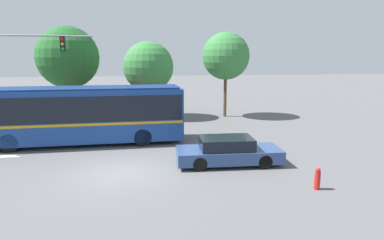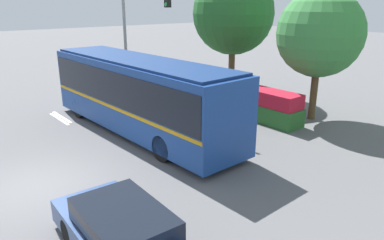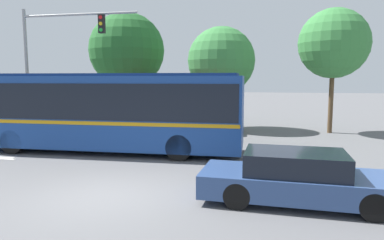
% 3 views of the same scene
% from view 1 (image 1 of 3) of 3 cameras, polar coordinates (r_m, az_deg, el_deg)
% --- Properties ---
extents(ground_plane, '(140.00, 140.00, 0.00)m').
position_cam_1_polar(ground_plane, '(14.82, -12.35, -9.00)').
color(ground_plane, '#5B5B5E').
extents(city_bus, '(11.23, 2.88, 3.29)m').
position_cam_1_polar(city_bus, '(19.74, -18.21, 1.36)').
color(city_bus, navy).
rests_on(city_bus, ground).
extents(sedan_foreground, '(4.95, 2.04, 1.30)m').
position_cam_1_polar(sedan_foreground, '(15.52, 6.30, -5.48)').
color(sedan_foreground, navy).
rests_on(sedan_foreground, ground).
extents(traffic_light_pole, '(6.25, 0.24, 6.63)m').
position_cam_1_polar(traffic_light_pole, '(23.34, -28.28, 8.38)').
color(traffic_light_pole, gray).
rests_on(traffic_light_pole, ground).
extents(flowering_hedge, '(6.28, 1.24, 1.55)m').
position_cam_1_polar(flowering_hedge, '(25.21, -13.14, 1.10)').
color(flowering_hedge, '#286028').
rests_on(flowering_hedge, ground).
extents(street_tree_left, '(4.89, 4.89, 7.36)m').
position_cam_1_polar(street_tree_left, '(28.10, -20.84, 10.17)').
color(street_tree_left, brown).
rests_on(street_tree_left, ground).
extents(street_tree_centre, '(4.05, 4.05, 6.19)m').
position_cam_1_polar(street_tree_centre, '(26.85, -7.62, 9.16)').
color(street_tree_centre, brown).
rests_on(street_tree_centre, ground).
extents(street_tree_right, '(3.86, 3.86, 6.95)m').
position_cam_1_polar(street_tree_right, '(27.30, 5.93, 11.02)').
color(street_tree_right, brown).
rests_on(street_tree_right, ground).
extents(fire_hydrant, '(0.22, 0.22, 0.86)m').
position_cam_1_polar(fire_hydrant, '(13.56, 21.05, -9.59)').
color(fire_hydrant, red).
rests_on(fire_hydrant, ground).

